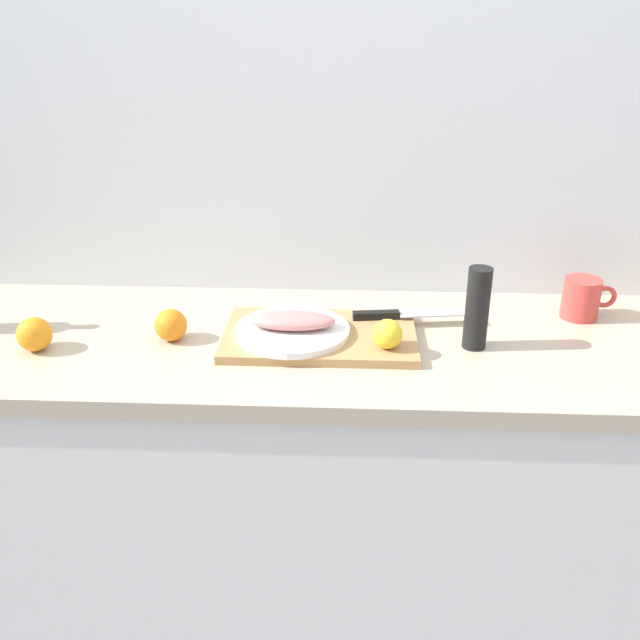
{
  "coord_description": "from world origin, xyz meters",
  "views": [
    {
      "loc": [
        0.02,
        -1.42,
        1.59
      ],
      "look_at": [
        -0.05,
        -0.01,
        0.95
      ],
      "focal_mm": 38.9,
      "sensor_mm": 36.0,
      "label": 1
    }
  ],
  "objects_px": {
    "white_plate": "(292,331)",
    "lemon_0": "(388,334)",
    "cutting_board": "(320,336)",
    "orange_0": "(171,325)",
    "chef_knife": "(398,314)",
    "coffee_mug_0": "(582,298)",
    "pepper_mill": "(477,308)",
    "fish_fillet": "(292,320)"
  },
  "relations": [
    {
      "from": "white_plate",
      "to": "lemon_0",
      "type": "xyz_separation_m",
      "value": [
        0.21,
        -0.06,
        0.02
      ]
    },
    {
      "from": "white_plate",
      "to": "fish_fillet",
      "type": "xyz_separation_m",
      "value": [
        0.0,
        -0.0,
        0.03
      ]
    },
    {
      "from": "white_plate",
      "to": "fish_fillet",
      "type": "relative_size",
      "value": 1.33
    },
    {
      "from": "cutting_board",
      "to": "coffee_mug_0",
      "type": "relative_size",
      "value": 3.37
    },
    {
      "from": "chef_knife",
      "to": "coffee_mug_0",
      "type": "height_order",
      "value": "coffee_mug_0"
    },
    {
      "from": "cutting_board",
      "to": "lemon_0",
      "type": "xyz_separation_m",
      "value": [
        0.15,
        -0.07,
        0.04
      ]
    },
    {
      "from": "orange_0",
      "to": "fish_fillet",
      "type": "bearing_deg",
      "value": 0.63
    },
    {
      "from": "lemon_0",
      "to": "orange_0",
      "type": "bearing_deg",
      "value": 173.38
    },
    {
      "from": "white_plate",
      "to": "orange_0",
      "type": "height_order",
      "value": "orange_0"
    },
    {
      "from": "fish_fillet",
      "to": "lemon_0",
      "type": "distance_m",
      "value": 0.22
    },
    {
      "from": "cutting_board",
      "to": "chef_knife",
      "type": "height_order",
      "value": "chef_knife"
    },
    {
      "from": "fish_fillet",
      "to": "orange_0",
      "type": "bearing_deg",
      "value": -179.37
    },
    {
      "from": "white_plate",
      "to": "fish_fillet",
      "type": "distance_m",
      "value": 0.03
    },
    {
      "from": "fish_fillet",
      "to": "lemon_0",
      "type": "height_order",
      "value": "lemon_0"
    },
    {
      "from": "white_plate",
      "to": "chef_knife",
      "type": "distance_m",
      "value": 0.26
    },
    {
      "from": "chef_knife",
      "to": "white_plate",
      "type": "bearing_deg",
      "value": -165.02
    },
    {
      "from": "lemon_0",
      "to": "cutting_board",
      "type": "bearing_deg",
      "value": 154.4
    },
    {
      "from": "cutting_board",
      "to": "white_plate",
      "type": "distance_m",
      "value": 0.07
    },
    {
      "from": "coffee_mug_0",
      "to": "orange_0",
      "type": "xyz_separation_m",
      "value": [
        -0.96,
        -0.17,
        -0.01
      ]
    },
    {
      "from": "cutting_board",
      "to": "fish_fillet",
      "type": "xyz_separation_m",
      "value": [
        -0.06,
        -0.01,
        0.04
      ]
    },
    {
      "from": "fish_fillet",
      "to": "cutting_board",
      "type": "bearing_deg",
      "value": 10.83
    },
    {
      "from": "white_plate",
      "to": "lemon_0",
      "type": "bearing_deg",
      "value": -15.76
    },
    {
      "from": "white_plate",
      "to": "lemon_0",
      "type": "height_order",
      "value": "lemon_0"
    },
    {
      "from": "orange_0",
      "to": "pepper_mill",
      "type": "height_order",
      "value": "pepper_mill"
    },
    {
      "from": "white_plate",
      "to": "orange_0",
      "type": "bearing_deg",
      "value": -179.37
    },
    {
      "from": "chef_knife",
      "to": "orange_0",
      "type": "xyz_separation_m",
      "value": [
        -0.52,
        -0.1,
        0.01
      ]
    },
    {
      "from": "cutting_board",
      "to": "coffee_mug_0",
      "type": "height_order",
      "value": "coffee_mug_0"
    },
    {
      "from": "cutting_board",
      "to": "chef_knife",
      "type": "relative_size",
      "value": 1.49
    },
    {
      "from": "fish_fillet",
      "to": "white_plate",
      "type": "bearing_deg",
      "value": 90.0
    },
    {
      "from": "white_plate",
      "to": "orange_0",
      "type": "relative_size",
      "value": 3.53
    },
    {
      "from": "coffee_mug_0",
      "to": "pepper_mill",
      "type": "distance_m",
      "value": 0.34
    },
    {
      "from": "orange_0",
      "to": "lemon_0",
      "type": "bearing_deg",
      "value": -6.62
    },
    {
      "from": "chef_knife",
      "to": "coffee_mug_0",
      "type": "xyz_separation_m",
      "value": [
        0.44,
        0.07,
        0.02
      ]
    },
    {
      "from": "cutting_board",
      "to": "fish_fillet",
      "type": "height_order",
      "value": "fish_fillet"
    },
    {
      "from": "cutting_board",
      "to": "orange_0",
      "type": "distance_m",
      "value": 0.34
    },
    {
      "from": "lemon_0",
      "to": "orange_0",
      "type": "height_order",
      "value": "lemon_0"
    },
    {
      "from": "fish_fillet",
      "to": "coffee_mug_0",
      "type": "relative_size",
      "value": 1.51
    },
    {
      "from": "white_plate",
      "to": "chef_knife",
      "type": "xyz_separation_m",
      "value": [
        0.24,
        0.1,
        0.0
      ]
    },
    {
      "from": "lemon_0",
      "to": "chef_knife",
      "type": "bearing_deg",
      "value": 78.2
    },
    {
      "from": "orange_0",
      "to": "pepper_mill",
      "type": "distance_m",
      "value": 0.68
    },
    {
      "from": "cutting_board",
      "to": "orange_0",
      "type": "xyz_separation_m",
      "value": [
        -0.34,
        -0.01,
        0.03
      ]
    },
    {
      "from": "white_plate",
      "to": "pepper_mill",
      "type": "bearing_deg",
      "value": -0.75
    }
  ]
}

